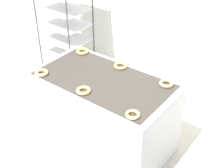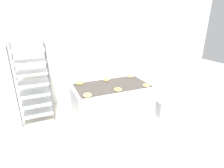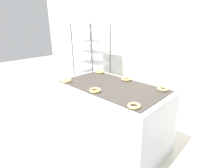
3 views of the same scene
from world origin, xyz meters
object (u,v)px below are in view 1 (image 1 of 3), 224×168
donut_near_left (41,73)px  donut_near_right (133,115)px  baking_rack_cart (65,25)px  donut_far_right (166,83)px  donut_far_left (82,51)px  donut_far_center (121,66)px  fryer_machine (104,113)px  donut_near_center (83,91)px

donut_near_left → donut_near_right: bearing=0.2°
baking_rack_cart → donut_far_right: size_ratio=11.53×
donut_far_left → donut_far_center: bearing=-0.3°
donut_far_left → donut_near_right: bearing=-28.7°
donut_near_left → donut_far_left: 0.61m
fryer_machine → donut_far_center: donut_far_center is taller
donut_near_left → donut_near_center: bearing=2.0°
donut_near_right → fryer_machine: bearing=151.8°
fryer_machine → donut_far_left: 0.77m
donut_near_center → donut_near_right: donut_near_center is taller
baking_rack_cart → donut_far_center: baking_rack_cart is taller
donut_near_center → fryer_machine: bearing=88.5°
donut_far_center → fryer_machine: bearing=-90.9°
donut_near_center → donut_far_left: 0.80m
baking_rack_cart → donut_far_center: bearing=-22.2°
donut_near_left → fryer_machine: bearing=28.5°
fryer_machine → donut_far_left: size_ratio=9.99×
donut_far_left → donut_far_right: (1.10, -0.01, -0.00)m
donut_near_center → donut_far_center: bearing=88.8°
donut_near_right → donut_far_right: size_ratio=0.92×
donut_near_center → donut_near_right: 0.57m
fryer_machine → baking_rack_cart: size_ratio=0.91×
baking_rack_cart → donut_far_right: baking_rack_cart is taller
baking_rack_cart → donut_far_center: size_ratio=11.14×
fryer_machine → donut_near_center: (-0.01, -0.29, 0.45)m
donut_near_left → donut_far_right: 1.27m
donut_near_right → donut_near_left: bearing=-179.8°
fryer_machine → donut_far_right: size_ratio=10.45×
baking_rack_cart → donut_far_right: 2.01m
baking_rack_cart → donut_near_left: 1.42m
donut_far_right → donut_near_center: bearing=-134.3°
fryer_machine → donut_near_right: (0.56, -0.30, 0.45)m
donut_near_left → donut_far_left: (0.02, 0.61, -0.00)m
donut_far_left → donut_far_right: size_ratio=1.05×
donut_far_left → donut_far_right: 1.10m
fryer_machine → donut_near_left: 0.78m
donut_far_center → donut_far_right: size_ratio=1.03×
baking_rack_cart → donut_far_center: 1.49m
baking_rack_cart → donut_near_left: baking_rack_cart is taller
baking_rack_cart → donut_far_left: 1.00m
donut_far_center → donut_near_center: bearing=-91.2°
donut_near_right → donut_far_center: donut_far_center is taller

